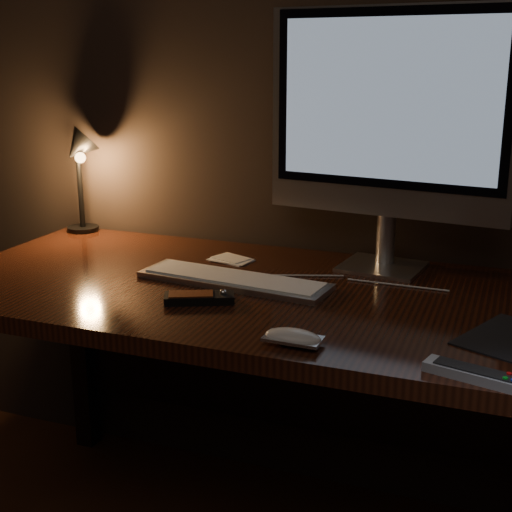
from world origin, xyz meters
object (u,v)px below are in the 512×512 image
(monitor, at_px, (389,119))
(mouse, at_px, (293,339))
(media_remote, at_px, (199,298))
(desk_lamp, at_px, (79,162))
(desk, at_px, (270,328))
(keyboard, at_px, (234,279))
(tv_remote, at_px, (475,374))

(monitor, relative_size, mouse, 5.80)
(mouse, bearing_deg, media_remote, 151.56)
(monitor, bearing_deg, desk_lamp, -175.50)
(mouse, bearing_deg, desk, 117.26)
(media_remote, bearing_deg, desk, 41.89)
(keyboard, bearing_deg, desk_lamp, 160.96)
(tv_remote, distance_m, desk_lamp, 1.40)
(mouse, xyz_separation_m, desk_lamp, (-0.88, 0.61, 0.21))
(mouse, xyz_separation_m, media_remote, (-0.27, 0.16, -0.00))
(keyboard, distance_m, mouse, 0.40)
(keyboard, height_order, mouse, mouse)
(monitor, relative_size, keyboard, 1.36)
(desk, relative_size, mouse, 14.22)
(mouse, relative_size, tv_remote, 0.62)
(mouse, distance_m, media_remote, 0.31)
(desk, height_order, media_remote, media_remote)
(monitor, height_order, desk_lamp, monitor)
(monitor, height_order, mouse, monitor)
(desk, xyz_separation_m, monitor, (0.24, 0.19, 0.51))
(monitor, distance_m, tv_remote, 0.75)
(monitor, distance_m, media_remote, 0.64)
(mouse, bearing_deg, desk_lamp, 146.94)
(keyboard, xyz_separation_m, media_remote, (-0.02, -0.16, 0.00))
(keyboard, relative_size, mouse, 4.28)
(monitor, xyz_separation_m, tv_remote, (0.28, -0.59, -0.38))
(monitor, xyz_separation_m, mouse, (-0.06, -0.56, -0.38))
(desk, distance_m, desk_lamp, 0.82)
(media_remote, height_order, tv_remote, media_remote)
(media_remote, relative_size, desk_lamp, 0.50)
(monitor, distance_m, mouse, 0.67)
(monitor, height_order, keyboard, monitor)
(desk, height_order, keyboard, keyboard)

